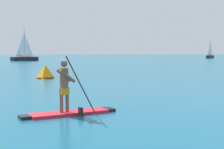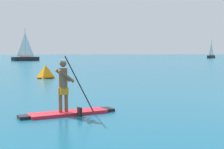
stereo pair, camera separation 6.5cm
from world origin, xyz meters
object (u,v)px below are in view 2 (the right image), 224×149
Objects in this scene: sailboat_right_horizon at (211,56)px; race_marker_buoy at (46,72)px; sailboat_left_horizon at (26,57)px; paddleboarder_near_left at (67,103)px.

race_marker_buoy is at bearing 6.03° from sailboat_right_horizon.
sailboat_right_horizon is (50.61, 22.52, -0.07)m from sailboat_left_horizon.
paddleboarder_near_left is 2.32× the size of race_marker_buoy.
sailboat_left_horizon reaches higher than race_marker_buoy.
race_marker_buoy is 0.24× the size of sailboat_right_horizon.
paddleboarder_near_left reaches higher than race_marker_buoy.
paddleboarder_near_left is 14.44m from race_marker_buoy.
sailboat_left_horizon reaches higher than sailboat_right_horizon.
sailboat_left_horizon is at bearing -28.69° from sailboat_right_horizon.
race_marker_buoy is at bearing 75.68° from paddleboarder_near_left.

